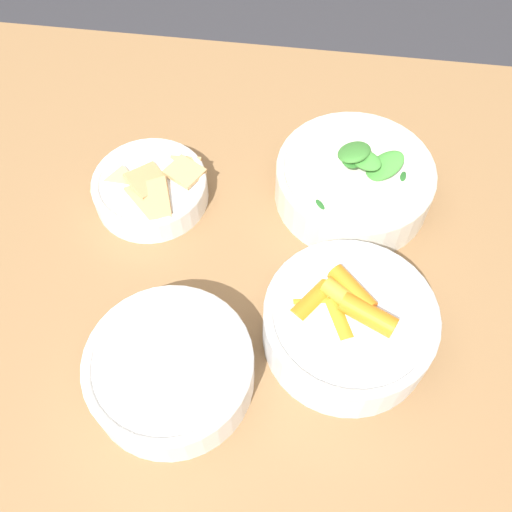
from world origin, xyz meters
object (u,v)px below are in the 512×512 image
at_px(bowl_carrots, 348,323).
at_px(bowl_greens, 354,181).
at_px(bowl_cookies, 151,188).
at_px(bowl_beans_hotdog, 170,370).

xyz_separation_m(bowl_carrots, bowl_greens, (0.00, -0.19, -0.00)).
bearing_deg(bowl_cookies, bowl_beans_hotdog, 108.31).
bearing_deg(bowl_carrots, bowl_cookies, -32.58).
xyz_separation_m(bowl_greens, bowl_cookies, (0.25, 0.04, -0.01)).
bearing_deg(bowl_greens, bowl_cookies, 8.47).
distance_m(bowl_carrots, bowl_beans_hotdog, 0.19).
height_order(bowl_beans_hotdog, bowl_cookies, bowl_beans_hotdog).
bearing_deg(bowl_carrots, bowl_beans_hotdog, 22.54).
relative_size(bowl_carrots, bowl_cookies, 1.26).
distance_m(bowl_greens, bowl_cookies, 0.25).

